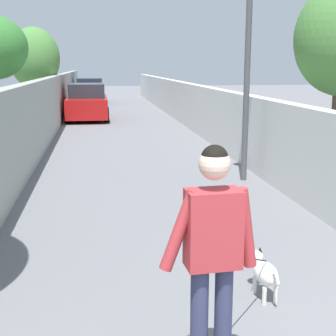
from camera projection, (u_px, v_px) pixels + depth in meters
name	position (u px, v px, depth m)	size (l,w,h in m)	color
ground_plane	(128.00, 139.00, 15.38)	(80.00, 80.00, 0.00)	slate
wall_left	(38.00, 116.00, 12.88)	(48.00, 0.30, 1.92)	#999E93
fence_right	(221.00, 119.00, 13.64)	(48.00, 0.30, 1.64)	silver
tree_left_distant	(34.00, 58.00, 19.18)	(2.04, 2.04, 3.83)	brown
lamp_post	(248.00, 35.00, 9.24)	(0.36, 0.36, 4.23)	#4C4C51
person_skateboarder	(213.00, 245.00, 3.32)	(0.24, 0.71, 1.72)	#333859
dog	(264.00, 272.00, 4.83)	(1.56, 0.99, 1.06)	white
car_near	(87.00, 103.00, 20.73)	(4.10, 1.80, 1.54)	#B71414
car_far	(90.00, 92.00, 29.37)	(4.19, 1.80, 1.54)	navy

